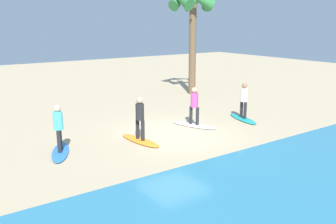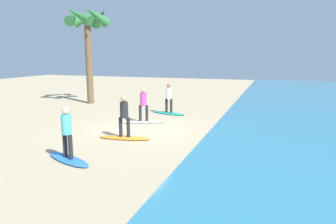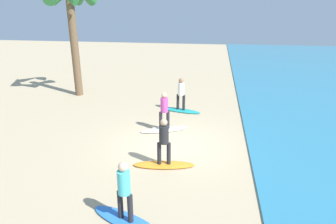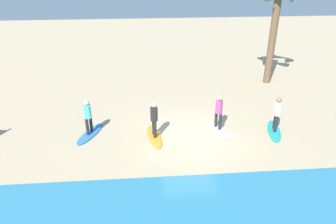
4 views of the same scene
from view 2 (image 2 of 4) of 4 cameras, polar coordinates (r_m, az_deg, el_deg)
The scene contains 10 objects.
ground_plane at distance 14.09m, azimuth -5.02°, elevation -3.25°, with size 60.00×60.00×0.00m, color tan.
surfboard_teal at distance 17.73m, azimuth 0.15°, elevation -0.21°, with size 2.10×0.56×0.09m, color teal.
surfer_teal at distance 17.57m, azimuth 0.15°, elevation 2.97°, with size 0.32×0.45×1.64m.
surfboard_white at distance 15.51m, azimuth -4.43°, elevation -1.79°, with size 2.10×0.56×0.09m, color white.
surfer_white at distance 15.33m, azimuth -4.48°, elevation 1.83°, with size 0.32×0.43×1.64m.
surfboard_orange at distance 12.67m, azimuth -7.85°, elevation -4.65°, with size 2.10×0.56×0.09m, color orange.
surfer_orange at distance 12.45m, azimuth -7.96°, elevation -0.24°, with size 0.32×0.46×1.64m.
surfboard_blue at distance 10.54m, azimuth -17.60°, elevation -8.18°, with size 2.10×0.56×0.09m, color blue.
surfer_blue at distance 10.28m, azimuth -17.91°, elevation -2.93°, with size 0.32×0.43×1.64m.
palm_tree at distance 22.08m, azimuth -14.43°, elevation 14.94°, with size 2.88×3.03×6.46m.
Camera 2 is at (12.48, 5.61, 3.32)m, focal length 33.58 mm.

